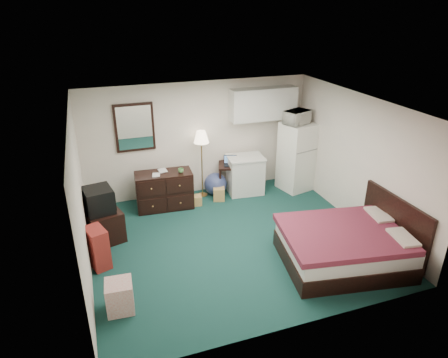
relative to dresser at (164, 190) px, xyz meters
name	(u,v)px	position (x,y,z in m)	size (l,w,h in m)	color
floor	(233,240)	(0.92, -1.69, -0.40)	(5.00, 4.50, 0.01)	#143F3A
ceiling	(235,106)	(0.92, -1.69, 2.10)	(5.00, 4.50, 0.01)	silver
walls	(234,178)	(0.92, -1.69, 0.85)	(5.01, 4.51, 2.50)	silver
mirror	(135,127)	(-0.43, 0.53, 1.25)	(0.80, 0.06, 1.00)	white
upper_cabinets	(263,104)	(2.37, 0.39, 1.55)	(1.50, 0.35, 0.70)	silver
headboard	(394,224)	(3.38, -2.92, 0.15)	(0.06, 1.56, 1.00)	black
dresser	(164,190)	(0.00, 0.00, 0.00)	(1.16, 0.53, 0.79)	black
floor_lamp	(202,164)	(0.91, 0.28, 0.36)	(0.33, 0.33, 1.51)	tan
desk	(231,178)	(1.56, 0.24, -0.06)	(0.54, 0.54, 0.68)	black
exercise_ball	(215,184)	(1.20, 0.24, -0.14)	(0.51, 0.51, 0.51)	navy
kitchen_counter	(245,175)	(1.87, 0.13, 0.02)	(0.76, 0.58, 0.83)	silver
fridge	(296,157)	(3.05, -0.05, 0.39)	(0.64, 0.64, 1.56)	white
bed	(343,247)	(2.40, -2.92, -0.09)	(1.94, 1.51, 0.62)	#4E1422
tv_stand	(104,225)	(-1.29, -0.87, -0.11)	(0.58, 0.63, 0.58)	black
suitcase	(98,248)	(-1.44, -1.67, -0.05)	(0.27, 0.43, 0.70)	maroon
retail_box	(120,296)	(-1.22, -2.84, -0.16)	(0.37, 0.37, 0.46)	silver
file_bin	(169,203)	(0.06, -0.08, -0.27)	(0.36, 0.27, 0.25)	slate
cardboard_box_a	(196,200)	(0.64, -0.11, -0.29)	(0.25, 0.21, 0.21)	tan
cardboard_box_b	(219,193)	(1.19, -0.03, -0.25)	(0.24, 0.29, 0.29)	tan
laptop	(231,161)	(1.54, 0.18, 0.38)	(0.29, 0.23, 0.20)	black
crt_tv	(99,200)	(-1.32, -0.85, 0.41)	(0.48, 0.52, 0.44)	black
microwave	(297,116)	(2.97, -0.08, 1.35)	(0.54, 0.30, 0.37)	white
book_a	(152,171)	(-0.23, -0.06, 0.50)	(0.15, 0.02, 0.21)	tan
book_b	(158,167)	(-0.08, 0.09, 0.51)	(0.17, 0.02, 0.23)	tan
mug	(181,170)	(0.35, -0.11, 0.45)	(0.12, 0.09, 0.12)	#51904C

